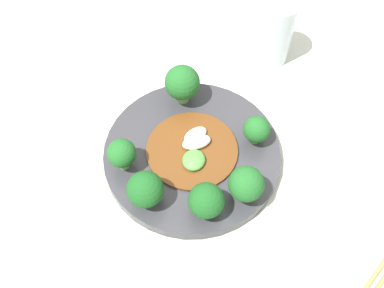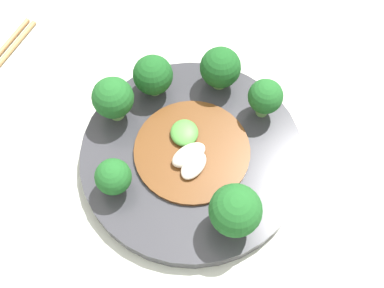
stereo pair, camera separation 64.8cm
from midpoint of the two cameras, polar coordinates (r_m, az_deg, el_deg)
ground_plane at (r=1.35m, az=2.88°, el=-31.35°), size 8.00×8.00×0.00m
table at (r=0.97m, az=4.07°, el=-32.53°), size 1.14×0.78×0.76m
plate at (r=0.57m, az=6.94°, el=-33.37°), size 0.29×0.29×0.02m
broccoli_west at (r=0.55m, az=15.32°, el=-43.27°), size 0.06×0.06×0.07m
broccoli_north at (r=0.54m, az=-4.56°, el=-39.15°), size 0.04×0.04×0.05m
broccoli_east at (r=0.53m, az=0.74°, el=-23.77°), size 0.05×0.05×0.06m
broccoli_southeast at (r=0.53m, az=11.11°, el=-22.20°), size 0.05×0.05×0.06m
broccoli_south at (r=0.54m, az=18.02°, el=-26.45°), size 0.04×0.04×0.06m
broccoli_northeast at (r=0.52m, az=-5.11°, el=-27.97°), size 0.05×0.05×0.07m
stirfry_center at (r=0.56m, az=6.94°, el=-33.62°), size 0.15×0.15×0.02m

